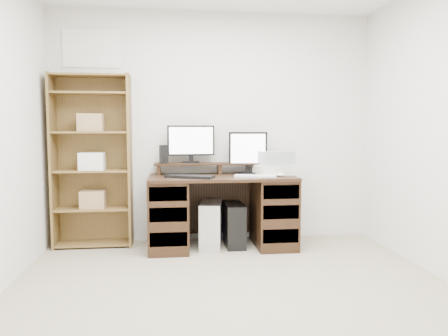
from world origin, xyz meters
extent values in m
cube|color=tan|center=(0.00, 0.00, -0.01)|extent=(3.50, 4.00, 0.02)
cube|color=silver|center=(0.00, 2.01, 1.25)|extent=(3.50, 0.02, 2.50)
cube|color=silver|center=(0.00, -2.01, 1.25)|extent=(3.50, 0.02, 2.50)
cube|color=white|center=(-1.29, 1.99, 2.08)|extent=(0.60, 0.01, 0.40)
cube|color=black|center=(0.05, 1.63, 0.73)|extent=(1.50, 0.70, 0.03)
cube|color=black|center=(-0.50, 1.63, 0.36)|extent=(0.40, 0.66, 0.72)
cube|color=black|center=(0.60, 1.63, 0.36)|extent=(0.40, 0.66, 0.72)
cube|color=black|center=(0.05, 1.96, 0.40)|extent=(1.48, 0.02, 0.65)
cube|color=black|center=(-0.50, 1.30, 0.18)|extent=(0.36, 0.01, 0.14)
cube|color=black|center=(-0.50, 1.30, 0.42)|extent=(0.36, 0.01, 0.14)
cube|color=black|center=(-0.50, 1.30, 0.62)|extent=(0.36, 0.01, 0.14)
cube|color=black|center=(0.60, 1.30, 0.18)|extent=(0.36, 0.01, 0.14)
cube|color=black|center=(0.60, 1.30, 0.42)|extent=(0.36, 0.01, 0.14)
cube|color=black|center=(0.60, 1.30, 0.62)|extent=(0.36, 0.01, 0.14)
cube|color=black|center=(-0.60, 1.85, 0.80)|extent=(0.04, 0.20, 0.10)
cube|color=black|center=(0.05, 1.85, 0.80)|extent=(0.04, 0.20, 0.10)
cube|color=black|center=(0.70, 1.85, 0.80)|extent=(0.04, 0.20, 0.10)
cube|color=black|center=(0.05, 1.85, 0.86)|extent=(1.40, 0.22, 0.02)
cube|color=black|center=(-0.25, 1.86, 0.88)|extent=(0.18, 0.14, 0.01)
cube|color=black|center=(-0.25, 1.88, 0.93)|extent=(0.05, 0.03, 0.09)
cube|color=black|center=(-0.25, 1.88, 1.11)|extent=(0.51, 0.08, 0.32)
cube|color=white|center=(-0.25, 1.86, 1.11)|extent=(0.47, 0.04, 0.29)
cube|color=black|center=(0.35, 1.78, 0.76)|extent=(0.21, 0.17, 0.02)
cube|color=black|center=(0.35, 1.80, 0.82)|extent=(0.06, 0.04, 0.11)
cube|color=black|center=(0.35, 1.80, 1.02)|extent=(0.41, 0.07, 0.36)
cube|color=white|center=(0.35, 1.78, 1.02)|extent=(0.37, 0.04, 0.31)
cube|color=black|center=(-0.54, 1.83, 0.97)|extent=(0.10, 0.10, 0.19)
cube|color=black|center=(-0.29, 1.49, 0.76)|extent=(0.50, 0.35, 0.03)
cube|color=white|center=(0.38, 1.50, 0.76)|extent=(0.44, 0.21, 0.02)
ellipsoid|color=white|center=(0.64, 1.50, 0.77)|extent=(0.10, 0.08, 0.03)
cube|color=beige|center=(0.64, 1.69, 0.80)|extent=(0.48, 0.41, 0.10)
cube|color=#90969A|center=(0.64, 1.69, 0.92)|extent=(0.37, 0.29, 0.14)
cube|color=silver|center=(-0.06, 1.64, 0.24)|extent=(0.28, 0.50, 0.48)
cube|color=black|center=(0.19, 1.66, 0.22)|extent=(0.19, 0.45, 0.45)
cube|color=#19FF33|center=(0.19, 1.44, 0.32)|extent=(0.01, 0.00, 0.01)
cube|color=brown|center=(-1.67, 1.83, 0.90)|extent=(0.02, 0.30, 1.80)
cube|color=brown|center=(-0.90, 1.83, 0.90)|extent=(0.02, 0.30, 1.80)
cube|color=brown|center=(-1.29, 1.97, 0.90)|extent=(0.80, 0.01, 1.80)
cube|color=brown|center=(-1.29, 1.83, 0.03)|extent=(0.75, 0.28, 0.02)
cube|color=brown|center=(-1.29, 1.83, 0.40)|extent=(0.75, 0.28, 0.02)
cube|color=brown|center=(-1.29, 1.83, 0.80)|extent=(0.75, 0.28, 0.02)
cube|color=brown|center=(-1.29, 1.83, 1.20)|extent=(0.75, 0.28, 0.02)
cube|color=brown|center=(-1.29, 1.83, 1.60)|extent=(0.75, 0.28, 0.02)
cube|color=brown|center=(-1.29, 1.83, 1.78)|extent=(0.75, 0.28, 0.02)
cube|color=#A07F54|center=(-1.29, 1.83, 0.50)|extent=(0.25, 0.20, 0.18)
cube|color=white|center=(-1.29, 1.83, 0.90)|extent=(0.25, 0.20, 0.18)
cube|color=#A07F54|center=(-1.29, 1.83, 1.30)|extent=(0.25, 0.20, 0.18)
camera|label=1|loc=(-0.46, -2.83, 1.24)|focal=35.00mm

